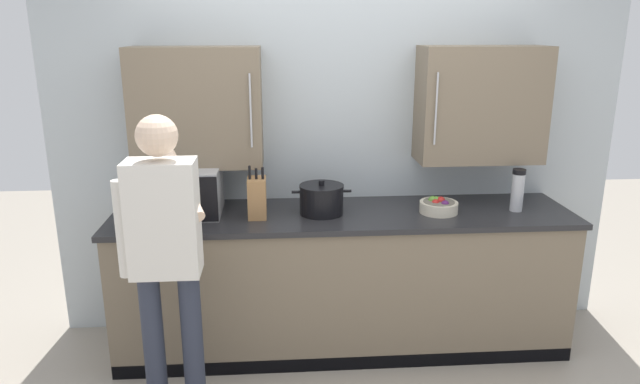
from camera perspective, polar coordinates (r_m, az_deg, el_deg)
The scene contains 8 objects.
back_wall_tiled at distance 3.81m, azimuth 1.85°, elevation 6.65°, with size 3.78×0.44×2.74m.
counter_unit at distance 3.78m, azimuth 2.24°, elevation -8.69°, with size 2.88×0.69×0.92m.
microwave_oven at distance 3.64m, azimuth -14.52°, elevation 0.04°, with size 0.56×0.75×0.30m.
stock_pot at distance 3.56m, azimuth 0.15°, elevation -0.72°, with size 0.37×0.28×0.21m.
thermos_flask at distance 3.81m, azimuth 18.98°, elevation 0.19°, with size 0.08×0.08×0.27m.
knife_block at distance 3.50m, azimuth -6.25°, elevation -0.55°, with size 0.11×0.15×0.33m.
fruit_bowl at distance 3.67m, azimuth 11.66°, elevation -1.36°, with size 0.24×0.24×0.10m.
person_figure at distance 2.98m, azimuth -15.09°, elevation -5.31°, with size 0.44×0.55×1.65m.
Camera 1 is at (-0.40, -2.64, 2.05)m, focal length 32.32 mm.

